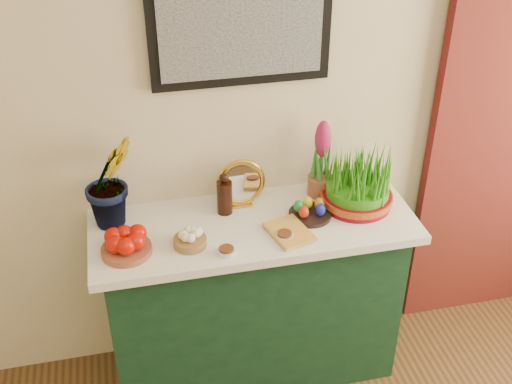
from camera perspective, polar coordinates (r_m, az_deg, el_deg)
sideboard at (r=3.06m, az=-0.21°, el=-9.71°), size 1.30×0.45×0.85m
tablecloth at (r=2.78m, az=-0.23°, el=-2.92°), size 1.40×0.55×0.04m
hyacinth_green at (r=2.68m, az=-12.96°, el=2.16°), size 0.34×0.32×0.54m
apple_bowl at (r=2.61m, az=-11.49°, el=-4.58°), size 0.24×0.24×0.10m
garlic_basket at (r=2.62m, az=-5.90°, el=-4.19°), size 0.14×0.14×0.08m
vinegar_cruet at (r=2.78m, az=-2.82°, el=-0.30°), size 0.07×0.07×0.20m
mirror at (r=2.82m, az=-1.36°, el=0.76°), size 0.22×0.07×0.22m
book at (r=2.65m, az=1.56°, el=-4.01°), size 0.19×0.23×0.03m
spice_dish_left at (r=2.58m, az=-2.65°, el=-5.26°), size 0.07×0.07×0.03m
spice_dish_right at (r=2.66m, az=2.55°, el=-3.90°), size 0.08×0.08×0.03m
egg_plate at (r=2.79m, az=4.82°, el=-1.69°), size 0.21×0.21×0.08m
hyacinth_pink at (r=2.87m, az=5.84°, el=2.63°), size 0.11×0.11×0.37m
wheatgrass_sabzeh at (r=2.85m, az=9.06°, el=0.85°), size 0.32×0.32×0.26m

